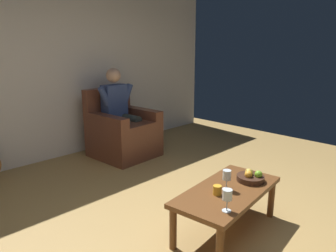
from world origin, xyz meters
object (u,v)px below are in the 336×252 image
(wine_glass_near, at_px, (227,196))
(fruit_bowl, at_px, (251,177))
(armchair, at_px, (122,133))
(coffee_table, at_px, (227,195))
(wine_glass_far, at_px, (227,176))
(person_seated, at_px, (120,109))
(candle_jar, at_px, (217,190))

(wine_glass_near, relative_size, fruit_bowl, 0.70)
(armchair, xyz_separation_m, coffee_table, (0.61, 2.29, -0.00))
(armchair, height_order, coffee_table, armchair)
(armchair, bearing_deg, wine_glass_far, 71.57)
(coffee_table, height_order, wine_glass_near, wine_glass_near)
(person_seated, bearing_deg, candle_jar, 68.88)
(person_seated, relative_size, coffee_table, 1.14)
(wine_glass_near, distance_m, wine_glass_far, 0.37)
(wine_glass_far, relative_size, candle_jar, 2.23)
(person_seated, bearing_deg, wine_glass_near, 66.76)
(wine_glass_far, height_order, candle_jar, wine_glass_far)
(wine_glass_far, relative_size, fruit_bowl, 0.71)
(armchair, xyz_separation_m, fruit_bowl, (0.31, 2.33, 0.09))
(armchair, height_order, fruit_bowl, armchair)
(person_seated, bearing_deg, wine_glass_far, 71.87)
(candle_jar, bearing_deg, wine_glass_far, -179.76)
(coffee_table, height_order, candle_jar, candle_jar)
(wine_glass_far, bearing_deg, armchair, -105.25)
(candle_jar, bearing_deg, armchair, -108.29)
(wine_glass_far, bearing_deg, person_seated, -104.95)
(wine_glass_near, height_order, wine_glass_far, wine_glass_far)
(fruit_bowl, bearing_deg, coffee_table, -9.17)
(person_seated, relative_size, candle_jar, 16.37)
(coffee_table, distance_m, wine_glass_far, 0.18)
(armchair, bearing_deg, wine_glass_near, 66.42)
(person_seated, bearing_deg, coffee_table, 72.22)
(armchair, height_order, wine_glass_near, armchair)
(fruit_bowl, height_order, candle_jar, fruit_bowl)
(fruit_bowl, bearing_deg, armchair, -97.64)
(wine_glass_far, distance_m, fruit_bowl, 0.32)
(wine_glass_far, bearing_deg, wine_glass_near, 35.03)
(wine_glass_far, xyz_separation_m, candle_jar, (0.13, 0.00, -0.08))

